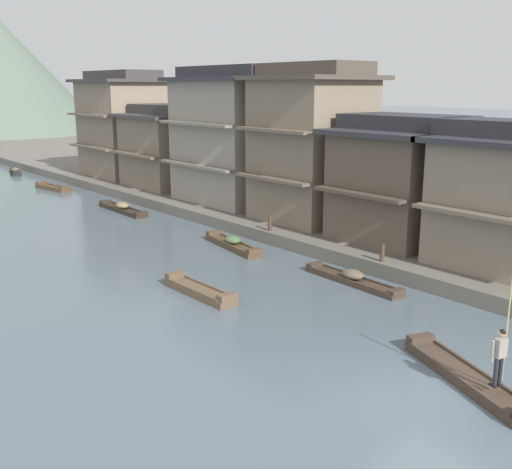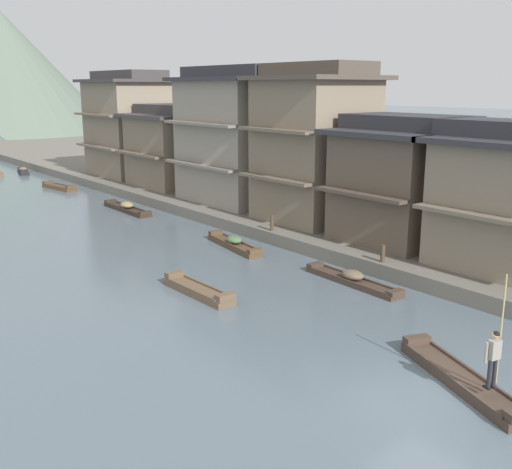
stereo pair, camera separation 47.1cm
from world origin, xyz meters
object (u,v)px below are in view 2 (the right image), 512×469
at_px(boat_foreground_poled, 462,379).
at_px(house_waterfront_tall, 315,144).
at_px(boat_midriver_drifting, 198,291).
at_px(house_waterfront_end, 130,125).
at_px(boatman_person, 494,352).
at_px(house_waterfront_far, 177,146).
at_px(boat_moored_nearest, 59,187).
at_px(boat_moored_second, 127,208).
at_px(house_waterfront_narrow, 233,136).
at_px(boat_moored_third, 352,280).
at_px(house_waterfront_second, 405,179).
at_px(mooring_post_dock_mid, 272,223).
at_px(boat_moored_far, 23,171).
at_px(boat_upstream_distant, 234,244).
at_px(mooring_post_dock_near, 383,254).

distance_m(boat_foreground_poled, house_waterfront_tall, 19.56).
relative_size(boat_midriver_drifting, house_waterfront_tall, 0.46).
xyz_separation_m(house_waterfront_tall, house_waterfront_end, (0.21, 22.93, -0.01)).
xyz_separation_m(boatman_person, house_waterfront_tall, (10.09, 17.39, 3.48)).
xyz_separation_m(boat_midriver_drifting, house_waterfront_far, (11.70, 20.97, 3.49)).
height_order(boat_moored_nearest, boat_moored_second, boat_moored_second).
bearing_deg(house_waterfront_narrow, boat_moored_third, -108.39).
distance_m(house_waterfront_second, house_waterfront_far, 21.76).
relative_size(boatman_person, mooring_post_dock_mid, 3.66).
xyz_separation_m(boat_foreground_poled, house_waterfront_narrow, (9.41, 23.71, 4.81)).
bearing_deg(mooring_post_dock_mid, boat_midriver_drifting, -148.99).
distance_m(house_waterfront_tall, mooring_post_dock_mid, 5.45).
bearing_deg(house_waterfront_tall, boatman_person, -120.13).
relative_size(boat_moored_nearest, house_waterfront_narrow, 0.47).
relative_size(boat_moored_nearest, boat_moored_far, 1.15).
distance_m(boat_moored_far, house_waterfront_far, 19.98).
bearing_deg(house_waterfront_second, boat_moored_third, -160.27).
bearing_deg(house_waterfront_narrow, house_waterfront_end, 88.19).
distance_m(house_waterfront_second, house_waterfront_tall, 6.29).
relative_size(house_waterfront_narrow, house_waterfront_end, 1.00).
bearing_deg(boat_foreground_poled, mooring_post_dock_mid, 68.98).
height_order(boat_moored_far, boat_upstream_distant, boat_upstream_distant).
distance_m(boat_moored_third, house_waterfront_end, 32.04).
bearing_deg(boat_midriver_drifting, boat_moored_nearest, 79.75).
bearing_deg(boat_midriver_drifting, boat_moored_third, -26.03).
bearing_deg(house_waterfront_far, house_waterfront_narrow, -94.31).
xyz_separation_m(boat_foreground_poled, mooring_post_dock_mid, (5.96, 15.51, 0.93)).
xyz_separation_m(house_waterfront_narrow, house_waterfront_end, (0.49, 15.51, -0.00)).
height_order(boat_upstream_distant, mooring_post_dock_near, mooring_post_dock_near).
xyz_separation_m(boat_moored_nearest, house_waterfront_tall, (6.17, -23.37, 4.82)).
bearing_deg(boat_foreground_poled, boat_moored_nearest, 84.92).
distance_m(boat_midriver_drifting, mooring_post_dock_near, 8.24).
bearing_deg(boat_midriver_drifting, mooring_post_dock_near, -21.31).
relative_size(boat_upstream_distant, house_waterfront_narrow, 0.54).
bearing_deg(house_waterfront_tall, boat_midriver_drifting, -154.72).
bearing_deg(house_waterfront_second, house_waterfront_narrow, 92.62).
relative_size(boat_moored_second, house_waterfront_far, 0.77).
height_order(boat_moored_third, house_waterfront_far, house_waterfront_far).
xyz_separation_m(boat_moored_nearest, boat_moored_third, (0.68, -31.60, 0.03)).
relative_size(boat_midriver_drifting, mooring_post_dock_mid, 4.79).
bearing_deg(house_waterfront_end, mooring_post_dock_near, -97.19).
xyz_separation_m(boat_moored_nearest, house_waterfront_end, (6.38, -0.44, 4.80)).
distance_m(boat_foreground_poled, house_waterfront_far, 33.62).
relative_size(house_waterfront_far, mooring_post_dock_near, 9.29).
height_order(boat_foreground_poled, house_waterfront_narrow, house_waterfront_narrow).
xyz_separation_m(boat_moored_third, boat_midriver_drifting, (-5.88, 2.87, -0.01)).
distance_m(house_waterfront_far, mooring_post_dock_mid, 17.08).
relative_size(house_waterfront_tall, house_waterfront_narrow, 1.00).
height_order(house_waterfront_tall, house_waterfront_far, house_waterfront_tall).
bearing_deg(boat_moored_nearest, house_waterfront_second, -77.56).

